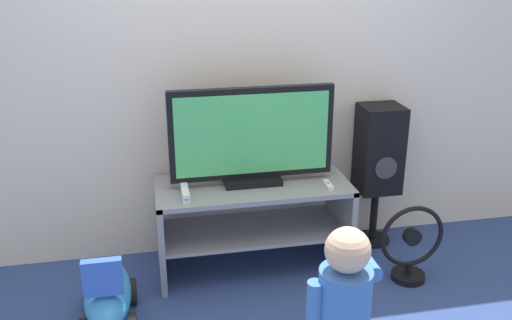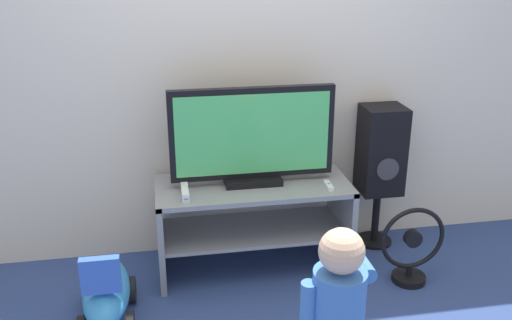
% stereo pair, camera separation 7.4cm
% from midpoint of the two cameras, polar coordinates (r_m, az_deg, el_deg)
% --- Properties ---
extents(ground_plane, '(16.00, 16.00, 0.00)m').
position_cam_midpoint_polar(ground_plane, '(3.55, -0.10, -12.60)').
color(ground_plane, navy).
extents(wall_back, '(10.00, 0.06, 2.60)m').
position_cam_midpoint_polar(wall_back, '(3.61, -2.01, 10.34)').
color(wall_back, silver).
rests_on(wall_back, ground_plane).
extents(tv_stand, '(1.19, 0.52, 0.57)m').
position_cam_midpoint_polar(tv_stand, '(3.58, -0.92, -5.32)').
color(tv_stand, gray).
rests_on(tv_stand, ground_plane).
extents(television, '(1.00, 0.20, 0.60)m').
position_cam_midpoint_polar(television, '(3.42, -1.04, 2.29)').
color(television, black).
rests_on(television, tv_stand).
extents(game_console, '(0.04, 0.20, 0.05)m').
position_cam_midpoint_polar(game_console, '(3.35, -7.73, -3.27)').
color(game_console, white).
rests_on(game_console, tv_stand).
extents(remote_primary, '(0.04, 0.13, 0.03)m').
position_cam_midpoint_polar(remote_primary, '(3.48, 6.63, -2.48)').
color(remote_primary, white).
rests_on(remote_primary, tv_stand).
extents(child, '(0.34, 0.50, 0.89)m').
position_cam_midpoint_polar(child, '(2.51, 7.91, -14.11)').
color(child, '#3F4C72').
rests_on(child, ground_plane).
extents(speaker_tower, '(0.27, 0.26, 0.98)m').
position_cam_midpoint_polar(speaker_tower, '(3.86, 11.65, 0.68)').
color(speaker_tower, black).
rests_on(speaker_tower, ground_plane).
extents(floor_fan, '(0.41, 0.21, 0.50)m').
position_cam_midpoint_polar(floor_fan, '(3.63, 14.68, -8.41)').
color(floor_fan, black).
rests_on(floor_fan, ground_plane).
extents(ride_on_toy, '(0.29, 0.61, 0.49)m').
position_cam_midpoint_polar(ride_on_toy, '(3.26, -15.24, -12.87)').
color(ride_on_toy, '#338CD1').
rests_on(ride_on_toy, ground_plane).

